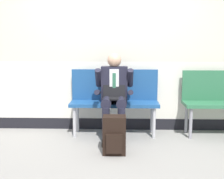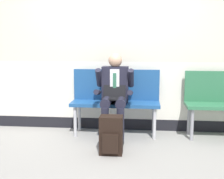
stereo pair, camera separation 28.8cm
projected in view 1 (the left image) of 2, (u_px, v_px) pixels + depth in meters
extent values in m
plane|color=gray|center=(110.00, 141.00, 4.33)|extent=(18.00, 18.00, 0.00)
cube|color=beige|center=(111.00, 1.00, 4.63)|extent=(5.64, 0.12, 1.90)
cube|color=silver|center=(111.00, 90.00, 4.86)|extent=(5.64, 0.12, 0.94)
cube|color=black|center=(111.00, 123.00, 4.95)|extent=(5.64, 0.14, 0.18)
cube|color=navy|center=(114.00, 104.00, 4.53)|extent=(1.36, 0.42, 0.05)
cube|color=navy|center=(115.00, 85.00, 4.67)|extent=(1.36, 0.04, 0.49)
cylinder|color=#B7B7BC|center=(74.00, 122.00, 4.45)|extent=(0.05, 0.05, 0.47)
cylinder|color=#B7B7BC|center=(77.00, 117.00, 4.74)|extent=(0.05, 0.05, 0.47)
cylinder|color=#B7B7BC|center=(154.00, 123.00, 4.41)|extent=(0.05, 0.05, 0.47)
cylinder|color=#B7B7BC|center=(152.00, 118.00, 4.70)|extent=(0.05, 0.05, 0.47)
cube|color=#2D6B47|center=(223.00, 104.00, 4.48)|extent=(1.18, 0.42, 0.05)
cube|color=#2D6B47|center=(220.00, 86.00, 4.62)|extent=(1.18, 0.04, 0.48)
cylinder|color=gray|center=(191.00, 123.00, 4.39)|extent=(0.05, 0.05, 0.47)
cylinder|color=gray|center=(186.00, 118.00, 4.69)|extent=(0.05, 0.05, 0.47)
cylinder|color=#1E1E2D|center=(107.00, 102.00, 4.32)|extent=(0.15, 0.40, 0.15)
cylinder|color=#1E1E2D|center=(106.00, 126.00, 4.18)|extent=(0.11, 0.11, 0.52)
cube|color=black|center=(106.00, 142.00, 4.16)|extent=(0.10, 0.26, 0.07)
cylinder|color=#1E1E2D|center=(121.00, 102.00, 4.31)|extent=(0.15, 0.40, 0.15)
cylinder|color=#1E1E2D|center=(121.00, 126.00, 4.17)|extent=(0.11, 0.11, 0.52)
cube|color=black|center=(121.00, 142.00, 4.15)|extent=(0.10, 0.26, 0.07)
cube|color=#1E1E2D|center=(114.00, 84.00, 4.49)|extent=(0.40, 0.18, 0.55)
cube|color=silver|center=(114.00, 82.00, 4.38)|extent=(0.14, 0.01, 0.38)
cube|color=#2D664C|center=(114.00, 84.00, 4.38)|extent=(0.05, 0.01, 0.33)
sphere|color=tan|center=(114.00, 60.00, 4.43)|extent=(0.21, 0.21, 0.21)
cylinder|color=#1E1E2D|center=(98.00, 78.00, 4.41)|extent=(0.09, 0.25, 0.30)
cylinder|color=#1E1E2D|center=(97.00, 92.00, 4.27)|extent=(0.08, 0.27, 0.12)
cylinder|color=#1E1E2D|center=(130.00, 78.00, 4.39)|extent=(0.09, 0.25, 0.30)
cylinder|color=#1E1E2D|center=(130.00, 92.00, 4.25)|extent=(0.08, 0.27, 0.12)
cube|color=black|center=(114.00, 99.00, 4.28)|extent=(0.33, 0.22, 0.02)
cube|color=black|center=(114.00, 90.00, 4.39)|extent=(0.33, 0.08, 0.21)
cube|color=black|center=(114.00, 135.00, 3.79)|extent=(0.30, 0.21, 0.50)
cube|color=black|center=(114.00, 144.00, 3.68)|extent=(0.21, 0.04, 0.25)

